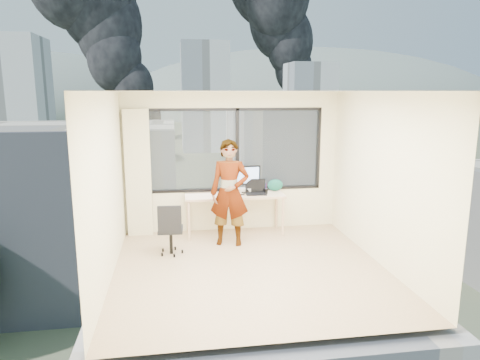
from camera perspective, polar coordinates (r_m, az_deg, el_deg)
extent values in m
cube|color=tan|center=(6.67, 1.32, -11.44)|extent=(4.00, 4.00, 0.01)
cube|color=white|center=(6.15, 1.43, 11.50)|extent=(4.00, 4.00, 0.01)
cube|color=#F0E6B9|center=(4.39, 5.93, -5.78)|extent=(4.00, 0.01, 2.60)
cube|color=#F0E6B9|center=(6.26, -16.98, -1.00)|extent=(0.01, 4.00, 2.60)
cube|color=#F0E6B9|center=(6.91, 17.93, 0.09)|extent=(0.01, 4.00, 2.60)
cube|color=beige|center=(8.09, -13.10, 0.86)|extent=(0.45, 0.14, 2.30)
cube|color=#D5AE8F|center=(8.10, -0.70, -4.46)|extent=(1.80, 0.60, 0.75)
imported|color=#2D2D33|center=(7.43, -1.36, -1.68)|extent=(0.75, 0.58, 1.81)
cube|color=white|center=(8.25, 0.36, -1.17)|extent=(0.41, 0.37, 0.08)
cube|color=black|center=(7.96, 0.21, -1.91)|extent=(0.11, 0.07, 0.01)
cylinder|color=black|center=(8.08, 3.40, -1.43)|extent=(0.09, 0.09, 0.09)
ellipsoid|color=#0B4335|center=(8.29, 4.61, -0.66)|extent=(0.32, 0.23, 0.22)
cube|color=#515B3D|center=(127.14, -8.10, 3.83)|extent=(400.00, 400.00, 0.04)
cube|color=#F3E5CB|center=(38.14, -20.38, -3.86)|extent=(16.00, 12.00, 14.00)
cube|color=white|center=(46.75, 7.75, 0.75)|extent=(14.00, 13.00, 16.00)
cube|color=silver|center=(106.63, -27.54, 8.78)|extent=(14.00, 14.00, 28.00)
cube|color=silver|center=(126.39, -4.60, 10.69)|extent=(13.00, 13.00, 30.00)
cube|color=silver|center=(153.19, 9.00, 9.96)|extent=(15.00, 15.00, 26.00)
ellipsoid|color=slate|center=(341.76, 8.67, 8.53)|extent=(300.00, 220.00, 96.00)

